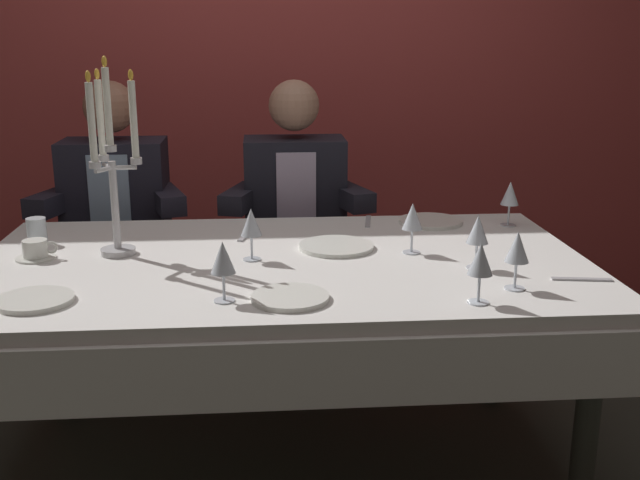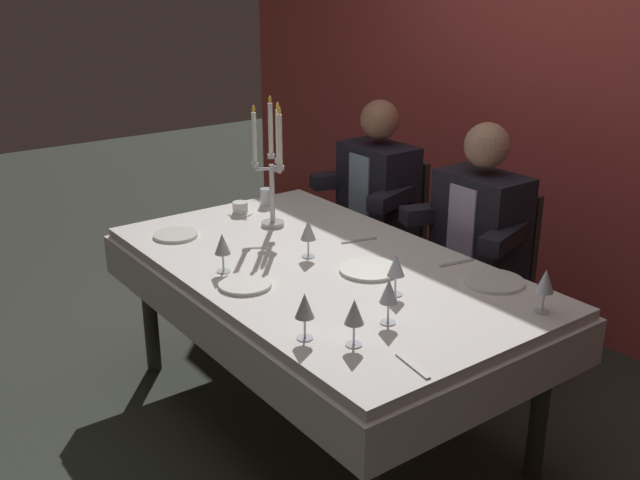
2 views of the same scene
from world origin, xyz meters
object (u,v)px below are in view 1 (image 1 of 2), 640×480
Objects in this scene: dinner_plate_2 at (34,300)px; water_tumbler_0 at (37,231)px; dining_table at (283,295)px; wine_glass_4 at (480,261)px; wine_glass_6 at (510,195)px; wine_glass_2 at (251,223)px; dinner_plate_0 at (430,221)px; seated_diner_1 at (295,200)px; seated_diner_0 at (117,203)px; wine_glass_5 at (223,260)px; dinner_plate_3 at (290,297)px; dinner_plate_1 at (336,246)px; wine_glass_1 at (412,218)px; coffee_cup_0 at (36,251)px; candelabra at (112,168)px; wine_glass_3 at (478,231)px; wine_glass_0 at (517,248)px.

dinner_plate_2 is 0.61m from water_tumbler_0.
dining_table is 0.70m from wine_glass_4.
wine_glass_6 is at bearing 25.10° from dinner_plate_2.
wine_glass_2 is at bearing -18.81° from water_tumbler_0.
dinner_plate_0 is 0.67m from seated_diner_1.
seated_diner_0 is (-0.57, 0.88, -0.12)m from wine_glass_2.
wine_glass_6 is (0.28, -0.06, 0.11)m from dinner_plate_0.
dinner_plate_2 is 1.24× the size of wine_glass_5.
wine_glass_6 is at bearing 41.53° from dinner_plate_3.
dinner_plate_1 is 1.50× the size of wine_glass_1.
wine_glass_2 is 1.87× the size of water_tumbler_0.
wine_glass_4 is 1.37m from coffee_cup_0.
wine_glass_4 is 1.00× the size of wine_glass_6.
dining_table is at bearing 138.53° from wine_glass_4.
wine_glass_6 is at bearing 10.98° from candelabra.
seated_diner_1 is (0.25, 1.26, -0.12)m from wine_glass_5.
wine_glass_6 reaches higher than dinner_plate_3.
wine_glass_3 is 1.00× the size of wine_glass_5.
wine_glass_0 is 1.46m from coffee_cup_0.
wine_glass_3 is (0.57, 0.23, 0.11)m from dinner_plate_3.
candelabra reaches higher than wine_glass_6.
dinner_plate_2 is 1.17m from wine_glass_4.
wine_glass_4 reaches higher than dinner_plate_0.
candelabra is at bearing 167.57° from wine_glass_2.
dinner_plate_3 is 1.27× the size of wine_glass_3.
wine_glass_2 is 0.68m from coffee_cup_0.
dinner_plate_1 is 1.50× the size of wine_glass_4.
dinner_plate_0 is at bearing 85.61° from wine_glass_4.
seated_diner_0 and seated_diner_1 have the same top height.
dinner_plate_2 is 1.24× the size of wine_glass_2.
dinner_plate_2 is 1.30m from wine_glass_0.
seated_diner_0 is (0.15, 0.64, -0.05)m from water_tumbler_0.
coffee_cup_0 is 1.18m from seated_diner_1.
wine_glass_5 is at bearing 179.05° from dinner_plate_3.
wine_glass_1 is 1.00× the size of wine_glass_4.
wine_glass_4 is (0.32, -0.55, 0.11)m from dinner_plate_1.
wine_glass_4 is 1.77m from seated_diner_0.
dinner_plate_1 is at bearing 70.36° from dinner_plate_3.
water_tumbler_0 is at bearing 152.70° from candelabra.
wine_glass_5 is 1.24m from wine_glass_6.
dinner_plate_0 is 1.39m from water_tumbler_0.
wine_glass_0 is at bearing -16.05° from coffee_cup_0.
wine_glass_0 is at bearing 0.23° from dinner_plate_2.
dining_table is 1.12m from seated_diner_0.
water_tumbler_0 is at bearing 152.36° from wine_glass_4.
wine_glass_5 is at bearing -162.66° from wine_glass_3.
wine_glass_2 is 1.00× the size of wine_glass_4.
seated_diner_0 reaches higher than dinner_plate_2.
dinner_plate_2 is at bearing 176.49° from wine_glass_5.
dining_table is at bearing -156.68° from wine_glass_6.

